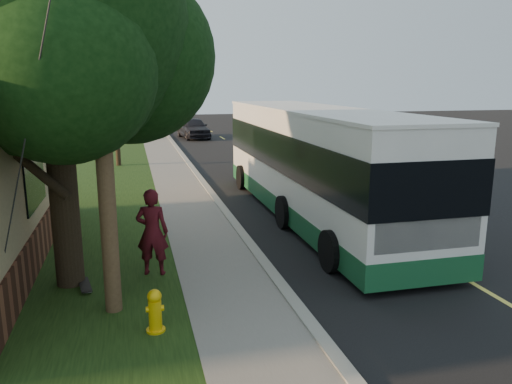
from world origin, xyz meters
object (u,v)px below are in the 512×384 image
leafy_tree (52,27)px  transit_bus (315,160)px  utility_pole (97,52)px  bare_tree_near (116,124)px  bare_tree_far (127,113)px  traffic_signal (171,95)px  fire_hydrant (155,311)px  distant_car (193,128)px  skateboard_main (85,285)px  skateboarder (152,232)px

leafy_tree → transit_bus: leafy_tree is taller
utility_pole → bare_tree_near: utility_pole is taller
utility_pole → bare_tree_far: size_ratio=2.25×
leafy_tree → traffic_signal: leafy_tree is taller
fire_hydrant → transit_bus: size_ratio=0.06×
leafy_tree → distant_car: bearing=77.8°
bare_tree_far → skateboard_main: 27.89m
skateboarder → distant_car: bearing=-84.3°
bare_tree_far → traffic_signal: bearing=48.8°
leafy_tree → skateboard_main: leafy_tree is taller
fire_hydrant → skateboarder: skateboarder is taller
transit_bus → distant_car: bearing=92.0°
utility_pole → transit_bus: 8.63m
leafy_tree → skateboard_main: (0.27, -0.46, -5.04)m
leafy_tree → bare_tree_far: size_ratio=1.94×
transit_bus → distant_car: (-0.84, 23.85, -1.01)m
utility_pole → traffic_signal: utility_pole is taller
leafy_tree → skateboard_main: bearing=-59.9°
fire_hydrant → traffic_signal: 34.25m
traffic_signal → skateboard_main: (-4.40, -31.81, -3.04)m
fire_hydrant → skateboarder: size_ratio=0.39×
bare_tree_near → transit_bus: bearing=-61.7°
distant_car → fire_hydrant: bearing=-104.6°
fire_hydrant → distant_car: size_ratio=0.16×
utility_pole → skateboarder: 4.05m
utility_pole → skateboarder: utility_pole is taller
skateboarder → skateboard_main: size_ratio=2.26×
utility_pole → leafy_tree: size_ratio=1.16×
bare_tree_near → traffic_signal: (4.00, 16.00, 1.01)m
bare_tree_near → skateboard_main: bearing=-91.5°
fire_hydrant → distant_car: bearing=81.7°
skateboard_main → skateboarder: bearing=17.5°
fire_hydrant → utility_pole: bearing=125.4°
traffic_signal → leafy_tree: bearing=-98.5°
utility_pole → skateboard_main: size_ratio=10.80×
fire_hydrant → utility_pole: size_ratio=0.08×
bare_tree_near → traffic_signal: bearing=76.0°
traffic_signal → distant_car: size_ratio=1.17×
fire_hydrant → bare_tree_near: bare_tree_near is taller
fire_hydrant → leafy_tree: leafy_tree is taller
bare_tree_far → skateboard_main: (-0.90, -27.81, -1.88)m
distant_car → leafy_tree: bearing=-108.5°
utility_pole → skateboard_main: (-0.60, 1.19, -4.50)m
bare_tree_near → skateboarder: 15.45m
skateboarder → bare_tree_far: bearing=-74.4°
utility_pole → distant_car: utility_pole is taller
utility_pole → leafy_tree: 1.94m
skateboard_main → leafy_tree: bearing=120.1°
skateboarder → skateboard_main: skateboarder is taller
utility_pole → bare_tree_far: (0.31, 29.01, -2.63)m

